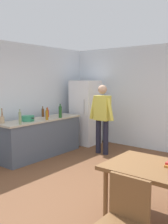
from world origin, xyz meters
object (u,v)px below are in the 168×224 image
object	(u,v)px
utensil_jar	(2,119)
bottle_vinegar_tall	(20,118)
bottle_sauce_red	(48,113)
refrigerator	(85,112)
dining_table	(163,174)
bottle_wine_green	(60,112)
bottle_beer_brown	(43,112)
cooking_pot	(28,118)
chair	(123,219)
bottle_oil_amber	(47,115)
person	(102,115)

from	to	relation	value
utensil_jar	bottle_vinegar_tall	world-z (taller)	same
utensil_jar	bottle_sauce_red	world-z (taller)	utensil_jar
refrigerator	bottle_sauce_red	distance (m)	1.30
bottle_vinegar_tall	dining_table	bearing A→B (deg)	-5.66
dining_table	utensil_jar	world-z (taller)	utensil_jar
bottle_wine_green	bottle_beer_brown	bearing A→B (deg)	-165.01
bottle_wine_green	bottle_vinegar_tall	size ratio (longest dim) A/B	1.06
refrigerator	cooking_pot	size ratio (longest dim) A/B	4.50
dining_table	chair	bearing A→B (deg)	-90.00
chair	utensil_jar	world-z (taller)	utensil_jar
bottle_oil_amber	bottle_beer_brown	bearing A→B (deg)	146.32
bottle_vinegar_tall	bottle_oil_amber	world-z (taller)	bottle_vinegar_tall
utensil_jar	bottle_wine_green	distance (m)	1.41
person	cooking_pot	world-z (taller)	person
dining_table	bottle_sauce_red	distance (m)	3.79
person	cooking_pot	xyz separation A→B (m)	(-1.03, -1.44, -0.02)
bottle_sauce_red	bottle_oil_amber	xyz separation A→B (m)	(0.35, -0.36, 0.02)
bottle_sauce_red	dining_table	bearing A→B (deg)	-22.09
person	utensil_jar	xyz separation A→B (m)	(-1.24, -1.97, 0.00)
person	bottle_oil_amber	size ratio (longest dim) A/B	6.07
chair	utensil_jar	size ratio (longest dim) A/B	2.84
bottle_vinegar_tall	utensil_jar	bearing A→B (deg)	-162.46
dining_table	utensil_jar	xyz separation A→B (m)	(-3.59, 0.17, 0.31)
person	utensil_jar	bearing A→B (deg)	-122.24
chair	cooking_pot	bearing A→B (deg)	155.88
chair	bottle_wine_green	xyz separation A→B (m)	(-3.15, 2.48, 0.51)
person	bottle_beer_brown	xyz separation A→B (m)	(-1.28, -0.76, 0.03)
refrigerator	chair	bearing A→B (deg)	-48.03
chair	utensil_jar	bearing A→B (deg)	164.54
bottle_wine_green	bottle_oil_amber	xyz separation A→B (m)	(0.01, -0.45, -0.03)
dining_table	bottle_sauce_red	bearing A→B (deg)	157.91
dining_table	person	bearing A→B (deg)	137.59
dining_table	bottle_vinegar_tall	size ratio (longest dim) A/B	4.37
dining_table	bottle_sauce_red	size ratio (longest dim) A/B	5.83
bottle_sauce_red	bottle_oil_amber	world-z (taller)	bottle_oil_amber
chair	bottle_beer_brown	distance (m)	4.35
refrigerator	utensil_jar	size ratio (longest dim) A/B	5.62
refrigerator	utensil_jar	distance (m)	2.54
person	chair	world-z (taller)	person
cooking_pot	bottle_beer_brown	size ratio (longest dim) A/B	1.54
bottle_beer_brown	bottle_sauce_red	size ratio (longest dim) A/B	1.08
refrigerator	dining_table	xyz separation A→B (m)	(3.30, -2.70, -0.23)
chair	bottle_oil_amber	bearing A→B (deg)	149.36
utensil_jar	bottle_beer_brown	xyz separation A→B (m)	(-0.04, 1.21, 0.03)
bottle_oil_amber	cooking_pot	bearing A→B (deg)	-123.11
bottle_beer_brown	bottle_sauce_red	distance (m)	0.14
dining_table	chair	xyz separation A→B (m)	(-0.00, -0.97, -0.14)
person	dining_table	bearing A→B (deg)	-42.41
person	bottle_vinegar_tall	world-z (taller)	person
chair	utensil_jar	distance (m)	3.80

